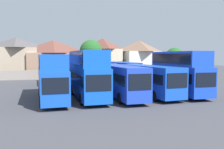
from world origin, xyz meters
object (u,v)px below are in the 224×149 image
at_px(bus_3, 120,79).
at_px(house_terrace_right, 103,56).
at_px(bus_2, 87,72).
at_px(bus_7, 83,72).
at_px(bus_8, 101,71).
at_px(house_terrace_left, 17,57).
at_px(bus_4, 148,78).
at_px(bus_5, 179,70).
at_px(bus_1, 51,74).
at_px(bus_6, 59,68).
at_px(house_terrace_far_right, 139,57).
at_px(house_terrace_centre, 53,58).
at_px(tree_behind_wall, 91,52).
at_px(tree_left_of_lot, 175,57).
at_px(bus_9, 122,71).

xyz_separation_m(bus_3, house_terrace_right, (6.14, 31.10, 2.35)).
xyz_separation_m(bus_2, bus_7, (1.83, 13.27, -0.91)).
distance_m(bus_8, house_terrace_left, 21.76).
bearing_deg(bus_4, bus_5, 81.06).
bearing_deg(bus_1, bus_6, 171.88).
xyz_separation_m(house_terrace_left, house_terrace_far_right, (27.34, -1.12, -0.11)).
bearing_deg(bus_2, house_terrace_right, 162.87).
relative_size(bus_1, bus_8, 1.07).
bearing_deg(bus_8, house_terrace_far_right, 140.06).
distance_m(bus_2, bus_5, 10.97).
height_order(bus_5, house_terrace_centre, house_terrace_centre).
bearing_deg(bus_8, tree_behind_wall, 177.01).
bearing_deg(bus_4, tree_left_of_lot, 139.56).
xyz_separation_m(bus_9, tree_behind_wall, (-2.86, 12.27, 3.44)).
height_order(bus_1, bus_9, bus_1).
distance_m(house_terrace_left, house_terrace_right, 18.98).
height_order(bus_1, tree_behind_wall, tree_behind_wall).
xyz_separation_m(house_terrace_right, tree_behind_wall, (-3.83, -4.58, 1.06)).
xyz_separation_m(bus_5, tree_behind_wall, (-5.10, 26.42, 2.56)).
distance_m(bus_1, house_terrace_far_right, 36.06).
bearing_deg(bus_3, tree_behind_wall, 175.14).
height_order(bus_3, bus_9, bus_3).
bearing_deg(bus_1, bus_4, 88.90).
relative_size(bus_1, bus_6, 1.12).
distance_m(bus_5, house_terrace_far_right, 30.04).
height_order(bus_5, house_terrace_left, house_terrace_left).
distance_m(bus_6, bus_8, 7.05).
bearing_deg(bus_8, bus_7, -80.35).
distance_m(bus_8, house_terrace_right, 17.75).
height_order(bus_9, house_terrace_far_right, house_terrace_far_right).
relative_size(bus_2, bus_3, 0.94).
bearing_deg(bus_9, house_terrace_far_right, 145.18).
distance_m(bus_2, bus_4, 7.26).
bearing_deg(bus_1, tree_left_of_lot, 127.93).
distance_m(house_terrace_right, house_terrace_far_right, 8.58).
xyz_separation_m(bus_4, bus_6, (-9.16, 13.29, 0.70)).
xyz_separation_m(bus_8, tree_left_of_lot, (18.30, 7.88, 2.19)).
distance_m(bus_5, tree_behind_wall, 27.03).
bearing_deg(bus_6, bus_4, 34.05).
relative_size(bus_3, bus_5, 1.08).
height_order(bus_4, tree_left_of_lot, tree_left_of_lot).
distance_m(bus_3, tree_behind_wall, 26.84).
height_order(bus_1, tree_left_of_lot, tree_left_of_lot).
height_order(bus_4, bus_8, bus_8).
relative_size(bus_4, bus_8, 1.08).
xyz_separation_m(bus_4, tree_left_of_lot, (16.14, 21.57, 2.19)).
bearing_deg(tree_left_of_lot, house_terrace_far_right, 126.07).
relative_size(bus_1, house_terrace_centre, 0.99).
relative_size(bus_7, tree_left_of_lot, 1.72).
height_order(bus_6, tree_left_of_lot, tree_left_of_lot).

